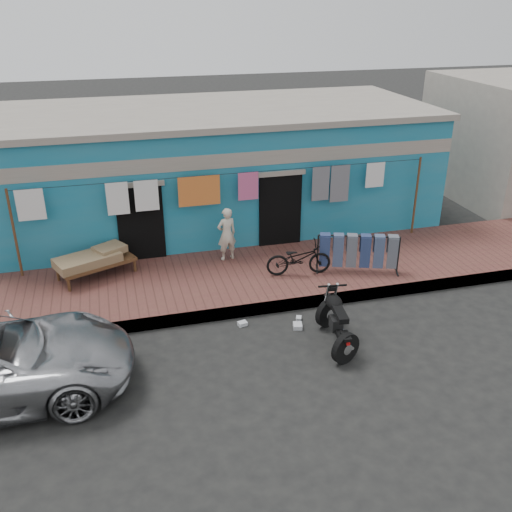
{
  "coord_description": "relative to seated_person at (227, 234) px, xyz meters",
  "views": [
    {
      "loc": [
        -2.83,
        -8.53,
        6.19
      ],
      "look_at": [
        0.0,
        2.0,
        1.15
      ],
      "focal_mm": 40.0,
      "sensor_mm": 36.0,
      "label": 1
    }
  ],
  "objects": [
    {
      "name": "ground",
      "position": [
        0.22,
        -3.9,
        -0.91
      ],
      "size": [
        80.0,
        80.0,
        0.0
      ],
      "primitive_type": "plane",
      "color": "black",
      "rests_on": "ground"
    },
    {
      "name": "sidewalk",
      "position": [
        0.22,
        -0.9,
        -0.79
      ],
      "size": [
        28.0,
        3.0,
        0.25
      ],
      "primitive_type": "cube",
      "color": "brown",
      "rests_on": "ground"
    },
    {
      "name": "curb",
      "position": [
        0.22,
        -2.35,
        -0.79
      ],
      "size": [
        28.0,
        0.1,
        0.25
      ],
      "primitive_type": "cube",
      "color": "gray",
      "rests_on": "ground"
    },
    {
      "name": "building",
      "position": [
        0.22,
        3.09,
        0.77
      ],
      "size": [
        12.2,
        5.2,
        3.36
      ],
      "color": "#157294",
      "rests_on": "ground"
    },
    {
      "name": "clothesline",
      "position": [
        0.03,
        0.35,
        0.9
      ],
      "size": [
        10.06,
        0.06,
        2.1
      ],
      "color": "brown",
      "rests_on": "sidewalk"
    },
    {
      "name": "seated_person",
      "position": [
        0.0,
        0.0,
        0.0
      ],
      "size": [
        0.53,
        0.4,
        1.32
      ],
      "primitive_type": "imported",
      "rotation": [
        0.0,
        0.0,
        3.34
      ],
      "color": "beige",
      "rests_on": "sidewalk"
    },
    {
      "name": "bicycle",
      "position": [
        1.42,
        -1.23,
        -0.18
      ],
      "size": [
        1.54,
        0.7,
        0.96
      ],
      "primitive_type": "imported",
      "rotation": [
        0.0,
        0.0,
        1.45
      ],
      "color": "black",
      "rests_on": "sidewalk"
    },
    {
      "name": "motorcycle",
      "position": [
        1.32,
        -3.8,
        -0.39
      ],
      "size": [
        0.98,
        1.75,
        1.04
      ],
      "primitive_type": null,
      "rotation": [
        0.0,
        0.0,
        -0.13
      ],
      "color": "black",
      "rests_on": "ground"
    },
    {
      "name": "charpoy",
      "position": [
        -3.09,
        -0.12,
        -0.36
      ],
      "size": [
        2.41,
        2.15,
        0.61
      ],
      "primitive_type": null,
      "rotation": [
        0.0,
        0.0,
        0.4
      ],
      "color": "brown",
      "rests_on": "sidewalk"
    },
    {
      "name": "jeans_rack",
      "position": [
        2.8,
        -1.43,
        -0.19
      ],
      "size": [
        2.2,
        1.61,
        0.94
      ],
      "primitive_type": null,
      "rotation": [
        0.0,
        0.0,
        -0.34
      ],
      "color": "black",
      "rests_on": "sidewalk"
    },
    {
      "name": "litter_a",
      "position": [
        -0.28,
        -2.7,
        -0.87
      ],
      "size": [
        0.2,
        0.17,
        0.08
      ],
      "primitive_type": "cube",
      "rotation": [
        0.0,
        0.0,
        0.22
      ],
      "color": "silver",
      "rests_on": "ground"
    },
    {
      "name": "litter_b",
      "position": [
        0.9,
        -2.8,
        -0.87
      ],
      "size": [
        0.15,
        0.18,
        0.07
      ],
      "primitive_type": "cube",
      "rotation": [
        0.0,
        0.0,
        1.19
      ],
      "color": "silver",
      "rests_on": "ground"
    },
    {
      "name": "litter_c",
      "position": [
        0.78,
        -3.08,
        -0.87
      ],
      "size": [
        0.23,
        0.26,
        0.09
      ],
      "primitive_type": "cube",
      "rotation": [
        0.0,
        0.0,
        1.32
      ],
      "color": "silver",
      "rests_on": "ground"
    }
  ]
}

